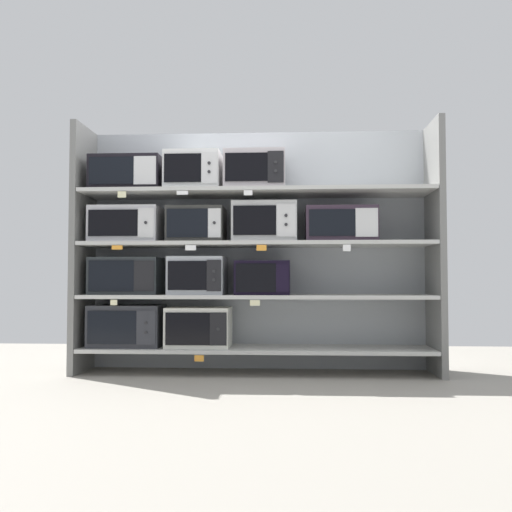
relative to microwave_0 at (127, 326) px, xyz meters
name	(u,v)px	position (x,y,z in m)	size (l,w,h in m)	color
ground	(247,401)	(1.04, -1.00, -0.38)	(6.77, 6.00, 0.02)	gray
back_panel	(258,250)	(1.04, 0.27, 0.63)	(2.97, 0.04, 2.00)	#9EA3A8
upright_left	(83,248)	(-0.38, 0.00, 0.63)	(0.05, 0.50, 2.00)	slate
upright_right	(435,247)	(2.46, 0.00, 0.63)	(0.05, 0.50, 2.00)	slate
shelf_0	(256,349)	(1.04, 0.00, -0.18)	(2.77, 0.50, 0.03)	beige
microwave_0	(127,326)	(0.00, 0.00, 0.00)	(0.57, 0.38, 0.33)	#2C2D33
microwave_1	(199,327)	(0.58, 0.00, -0.01)	(0.50, 0.37, 0.32)	silver
price_tag_0	(199,358)	(0.62, -0.25, -0.22)	(0.07, 0.00, 0.05)	orange
shelf_1	(256,296)	(1.04, 0.00, 0.24)	(2.77, 0.50, 0.03)	beige
microwave_2	(127,276)	(-0.01, 0.00, 0.40)	(0.55, 0.34, 0.30)	#292E31
microwave_3	(198,276)	(0.57, 0.00, 0.40)	(0.44, 0.43, 0.30)	#A2A8AF
microwave_4	(263,278)	(1.10, 0.00, 0.39)	(0.43, 0.42, 0.27)	black
price_tag_1	(114,302)	(-0.04, -0.25, 0.20)	(0.05, 0.00, 0.04)	beige
price_tag_2	(255,303)	(1.05, -0.25, 0.20)	(0.08, 0.00, 0.04)	beige
shelf_2	(256,244)	(1.04, 0.00, 0.65)	(2.77, 0.50, 0.03)	beige
microwave_5	(127,225)	(-0.01, 0.00, 0.81)	(0.55, 0.39, 0.29)	silver
microwave_6	(197,225)	(0.56, 0.00, 0.81)	(0.45, 0.37, 0.28)	#343431
microwave_7	(265,223)	(1.11, 0.00, 0.83)	(0.51, 0.39, 0.32)	#BBBBBB
microwave_8	(341,225)	(1.72, 0.00, 0.81)	(0.56, 0.37, 0.28)	#352635
price_tag_3	(117,247)	(-0.01, -0.25, 0.62)	(0.08, 0.00, 0.03)	orange
price_tag_4	(191,248)	(0.56, -0.25, 0.61)	(0.08, 0.00, 0.04)	white
price_tag_5	(262,248)	(1.10, -0.25, 0.61)	(0.08, 0.00, 0.04)	orange
price_tag_6	(347,248)	(1.74, -0.25, 0.61)	(0.06, 0.00, 0.05)	white
shelf_3	(256,193)	(1.04, 0.00, 1.07)	(2.77, 0.50, 0.03)	beige
microwave_9	(128,175)	(0.00, 0.00, 1.23)	(0.57, 0.39, 0.28)	black
microwave_10	(194,172)	(0.54, 0.00, 1.24)	(0.44, 0.39, 0.31)	silver
microwave_11	(255,172)	(1.03, 0.00, 1.24)	(0.48, 0.42, 0.31)	#BBB1B5
price_tag_7	(122,194)	(0.02, -0.25, 1.03)	(0.07, 0.00, 0.05)	beige
price_tag_8	(182,193)	(0.49, -0.25, 1.04)	(0.09, 0.00, 0.03)	white
price_tag_9	(248,193)	(0.99, -0.25, 1.03)	(0.07, 0.00, 0.04)	white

